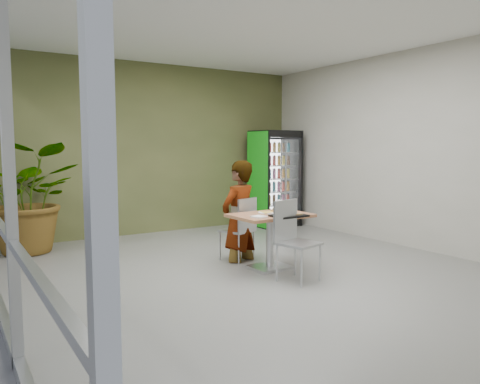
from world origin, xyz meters
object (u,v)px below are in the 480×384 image
dining_table (270,230)px  seated_woman (239,221)px  chair_far (242,224)px  potted_plant (31,198)px  chair_near (292,234)px  beverage_fridge (275,179)px  cafeteria_tray (289,216)px  soda_cup (280,207)px

dining_table → seated_woman: 0.63m
chair_far → potted_plant: potted_plant is taller
chair_near → potted_plant: (-2.48, 3.34, 0.28)m
potted_plant → beverage_fridge: bearing=-0.4°
chair_near → seated_woman: size_ratio=0.56×
seated_woman → beverage_fridge: bearing=-155.2°
dining_table → beverage_fridge: (2.11, 2.76, 0.45)m
chair_far → chair_near: chair_near is taller
chair_far → beverage_fridge: 3.13m
chair_near → cafeteria_tray: size_ratio=2.27×
chair_far → beverage_fridge: bearing=-154.2°
chair_near → soda_cup: chair_near is taller
chair_near → dining_table: bearing=69.1°
dining_table → beverage_fridge: beverage_fridge is taller
chair_far → beverage_fridge: beverage_fridge is taller
dining_table → soda_cup: (0.17, 0.02, 0.30)m
chair_near → potted_plant: size_ratio=0.57×
seated_woman → soda_cup: (0.29, -0.60, 0.26)m
seated_woman → soda_cup: 0.71m
dining_table → seated_woman: (-0.11, 0.62, 0.04)m
chair_near → seated_woman: seated_woman is taller
potted_plant → seated_woman: bearing=-41.7°
dining_table → seated_woman: bearing=100.2°
chair_far → chair_near: (0.01, -1.13, 0.04)m
beverage_fridge → dining_table: bearing=-130.1°
dining_table → potted_plant: size_ratio=0.60×
chair_far → soda_cup: bearing=95.5°
beverage_fridge → potted_plant: size_ratio=1.14×
seated_woman → beverage_fridge: 3.11m
potted_plant → chair_far: bearing=-41.9°
dining_table → potted_plant: bearing=132.4°
beverage_fridge → cafeteria_tray: bearing=-126.3°
chair_far → soda_cup: (0.25, -0.56, 0.30)m
chair_near → cafeteria_tray: (0.13, 0.23, 0.18)m
chair_far → potted_plant: size_ratio=0.53×
seated_woman → dining_table: bearing=81.2°
cafeteria_tray → beverage_fridge: bearing=56.3°
seated_woman → cafeteria_tray: seated_woman is taller
seated_woman → potted_plant: size_ratio=1.02×
dining_table → cafeteria_tray: (0.06, -0.32, 0.23)m
soda_cup → beverage_fridge: size_ratio=0.09×
chair_far → soda_cup: size_ratio=5.29×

